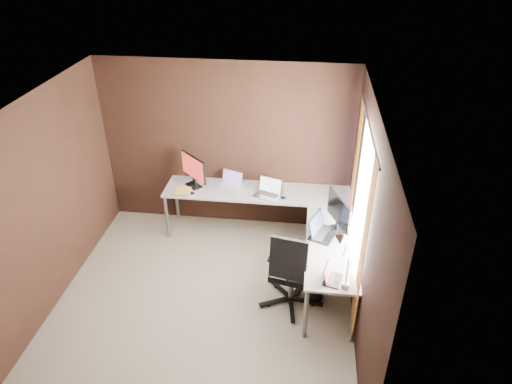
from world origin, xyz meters
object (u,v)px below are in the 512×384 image
drawer_pedestal (322,234)px  laptop_white (231,183)px  laptop_black_small (331,277)px  book_stack (183,192)px  wastebasket (314,289)px  laptop_black_big (321,230)px  office_chair (291,283)px  desk_lamp (342,255)px  monitor_left (193,169)px  laptop_silver (269,192)px  monitor_right (339,212)px

drawer_pedestal → laptop_white: (-1.35, 0.44, 0.48)m
laptop_black_small → book_stack: 2.55m
laptop_black_small → wastebasket: bearing=31.8°
laptop_white → laptop_black_small: (1.40, -1.84, -0.01)m
laptop_black_small → wastebasket: 0.81m
laptop_black_big → book_stack: size_ratio=1.96×
laptop_black_big → drawer_pedestal: bearing=16.1°
laptop_white → office_chair: office_chair is taller
laptop_black_big → desk_lamp: size_ratio=0.76×
monitor_left → laptop_silver: 1.12m
laptop_silver → book_stack: (-1.20, -0.11, -0.02)m
monitor_left → laptop_silver: size_ratio=1.12×
laptop_black_big → book_stack: 2.06m
laptop_silver → laptop_black_big: (0.72, -0.85, 0.00)m
laptop_white → desk_lamp: (1.49, -1.87, 0.33)m
book_stack → monitor_right: bearing=-16.3°
book_stack → desk_lamp: size_ratio=0.39×
monitor_right → laptop_white: bearing=35.4°
book_stack → wastebasket: book_stack is taller
laptop_silver → book_stack: laptop_silver is taller
drawer_pedestal → office_chair: size_ratio=0.55×
drawer_pedestal → monitor_right: size_ratio=1.11×
drawer_pedestal → laptop_silver: laptop_silver is taller
laptop_black_big → desk_lamp: (0.19, -0.85, 0.32)m
monitor_right → office_chair: 1.04m
wastebasket → monitor_right: bearing=61.6°
desk_lamp → wastebasket: size_ratio=2.24×
laptop_black_small → office_chair: 0.72m
monitor_left → office_chair: 2.18m
drawer_pedestal → wastebasket: size_ratio=2.24×
monitor_left → office_chair: monitor_left is taller
book_stack → office_chair: size_ratio=0.22×
book_stack → desk_lamp: bearing=-36.8°
laptop_silver → desk_lamp: desk_lamp is taller
drawer_pedestal → laptop_black_small: size_ratio=2.09×
laptop_white → desk_lamp: desk_lamp is taller
monitor_left → book_stack: bearing=-72.5°
laptop_black_big → office_chair: office_chair is taller
monitor_left → desk_lamp: bearing=0.1°
drawer_pedestal → laptop_white: 1.50m
laptop_silver → laptop_black_small: bearing=-44.2°
laptop_white → laptop_black_big: bearing=-18.4°
laptop_white → book_stack: laptop_white is taller
monitor_right → wastebasket: size_ratio=2.01×
drawer_pedestal → office_chair: office_chair is taller
office_chair → book_stack: bearing=153.8°
wastebasket → laptop_black_big: bearing=83.5°
monitor_left → laptop_silver: bearing=35.7°
monitor_right → laptop_white: 1.77m
monitor_right → book_stack: size_ratio=2.31×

